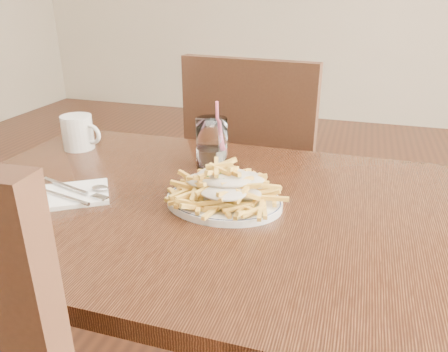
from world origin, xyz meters
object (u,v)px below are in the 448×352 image
(table, at_px, (200,229))
(water_glass, at_px, (212,146))
(coffee_mug, at_px, (78,132))
(loaded_fries, at_px, (224,182))
(fries_plate, at_px, (224,201))
(chair_far, at_px, (257,172))

(table, distance_m, water_glass, 0.24)
(table, distance_m, coffee_mug, 0.53)
(loaded_fries, xyz_separation_m, water_glass, (-0.10, 0.21, 0.00))
(fries_plate, height_order, loaded_fries, loaded_fries)
(chair_far, distance_m, coffee_mug, 0.66)
(chair_far, relative_size, coffee_mug, 7.74)
(table, relative_size, chair_far, 1.21)
(coffee_mug, bearing_deg, loaded_fries, -23.58)
(water_glass, bearing_deg, chair_far, 86.65)
(water_glass, height_order, coffee_mug, water_glass)
(water_glass, distance_m, coffee_mug, 0.43)
(fries_plate, distance_m, water_glass, 0.23)
(chair_far, bearing_deg, water_glass, -93.35)
(fries_plate, bearing_deg, water_glass, 115.44)
(fries_plate, xyz_separation_m, water_glass, (-0.10, 0.21, 0.05))
(chair_far, height_order, water_glass, chair_far)
(chair_far, distance_m, water_glass, 0.50)
(coffee_mug, bearing_deg, chair_far, 42.53)
(chair_far, height_order, loaded_fries, chair_far)
(table, bearing_deg, loaded_fries, -8.16)
(table, relative_size, coffee_mug, 9.37)
(fries_plate, height_order, coffee_mug, coffee_mug)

